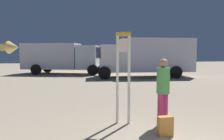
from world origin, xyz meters
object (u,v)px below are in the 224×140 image
at_px(standing_clock, 123,70).
at_px(box_truck_far, 61,57).
at_px(person_near_clock, 163,88).
at_px(backpack, 165,126).
at_px(box_truck_near, 148,56).

relative_size(standing_clock, box_truck_far, 0.32).
height_order(person_near_clock, backpack, person_near_clock).
bearing_deg(box_truck_far, box_truck_near, -32.07).
height_order(backpack, box_truck_far, box_truck_far).
bearing_deg(box_truck_far, backpack, -81.02).
xyz_separation_m(person_near_clock, backpack, (-0.27, -0.69, -0.72)).
distance_m(standing_clock, person_near_clock, 1.10).
xyz_separation_m(standing_clock, box_truck_near, (4.85, 10.29, 0.23)).
distance_m(person_near_clock, backpack, 1.03).
bearing_deg(box_truck_far, standing_clock, -82.95).
height_order(standing_clock, box_truck_far, box_truck_far).
xyz_separation_m(person_near_clock, box_truck_far, (-2.72, 14.81, 0.59)).
bearing_deg(person_near_clock, standing_clock, 158.37).
bearing_deg(box_truck_far, person_near_clock, -79.59).
relative_size(person_near_clock, box_truck_far, 0.23).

